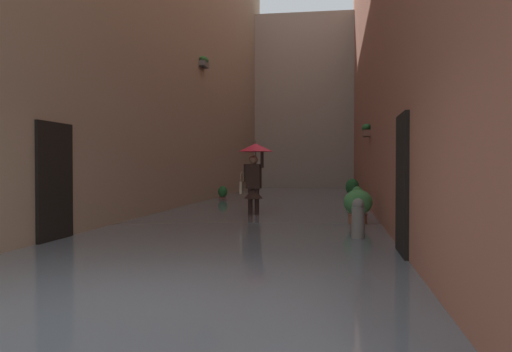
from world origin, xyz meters
TOP-DOWN VIEW (x-y plane):
  - ground_plane at (0.00, -12.69)m, footprint 63.44×63.44m
  - flood_water at (0.00, -12.69)m, footprint 6.54×31.38m
  - building_facade_left at (-3.77, -12.68)m, footprint 2.04×29.38m
  - building_facade_right at (3.77, -12.69)m, footprint 2.04×29.38m
  - building_facade_far at (0.00, -26.28)m, footprint 9.34×1.80m
  - person_wading at (0.23, -8.69)m, footprint 0.91×0.91m
  - potted_plant_far_left at (-2.60, -12.98)m, footprint 0.41×0.41m
  - potted_plant_near_left at (-2.54, -16.74)m, footprint 0.55×0.55m
  - potted_plant_far_right at (2.41, -14.66)m, footprint 0.36×0.36m
  - potted_plant_mid_left at (-2.38, -6.87)m, footprint 0.63×0.63m
  - mooring_bollard at (-2.29, -4.43)m, footprint 0.23×0.23m

SIDE VIEW (x-z plane):
  - ground_plane at x=0.00m, z-range 0.00..0.00m
  - flood_water at x=0.00m, z-range 0.00..0.19m
  - potted_plant_far_right at x=2.41m, z-range 0.01..0.69m
  - potted_plant_far_left at x=-2.60m, z-range 0.03..0.79m
  - mooring_bollard at x=-2.29m, z-range 0.00..0.89m
  - potted_plant_near_left at x=-2.54m, z-range 0.04..0.97m
  - potted_plant_mid_left at x=-2.38m, z-range 0.09..1.02m
  - person_wading at x=0.23m, z-range 0.38..2.50m
  - building_facade_far at x=0.00m, z-range 0.00..10.32m
  - building_facade_right at x=3.77m, z-range 0.00..12.53m
  - building_facade_left at x=-3.77m, z-range 0.00..13.37m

